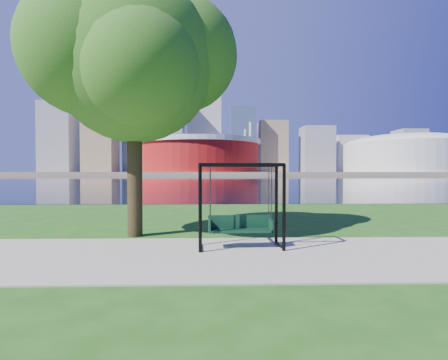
{
  "coord_description": "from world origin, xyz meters",
  "views": [
    {
      "loc": [
        -0.02,
        -8.19,
        1.87
      ],
      "look_at": [
        0.2,
        0.0,
        1.69
      ],
      "focal_mm": 28.0,
      "sensor_mm": 36.0,
      "label": 1
    }
  ],
  "objects": [
    {
      "name": "skyline",
      "position": [
        -4.27,
        319.39,
        35.89
      ],
      "size": [
        392.0,
        66.0,
        96.5
      ],
      "color": "gray",
      "rests_on": "far_bank"
    },
    {
      "name": "path",
      "position": [
        0.0,
        -0.5,
        0.01
      ],
      "size": [
        120.0,
        4.0,
        0.03
      ],
      "primitive_type": "cube",
      "color": "#9E937F",
      "rests_on": "ground"
    },
    {
      "name": "swing",
      "position": [
        0.6,
        0.27,
        1.01
      ],
      "size": [
        2.08,
        0.98,
        2.08
      ],
      "rotation": [
        0.0,
        0.0,
        0.05
      ],
      "color": "black",
      "rests_on": "ground"
    },
    {
      "name": "far_bank",
      "position": [
        0.0,
        306.0,
        1.0
      ],
      "size": [
        900.0,
        228.0,
        2.0
      ],
      "primitive_type": "cube",
      "color": "#937F60",
      "rests_on": "ground"
    },
    {
      "name": "river",
      "position": [
        0.0,
        102.0,
        0.01
      ],
      "size": [
        900.0,
        180.0,
        0.02
      ],
      "primitive_type": "cube",
      "color": "black",
      "rests_on": "ground"
    },
    {
      "name": "park_tree",
      "position": [
        -2.41,
        2.08,
        5.22
      ],
      "size": [
        6.05,
        5.46,
        7.51
      ],
      "color": "black",
      "rests_on": "ground"
    },
    {
      "name": "ground",
      "position": [
        0.0,
        0.0,
        0.0
      ],
      "size": [
        900.0,
        900.0,
        0.0
      ],
      "primitive_type": "plane",
      "color": "#1E5114",
      "rests_on": "ground"
    },
    {
      "name": "stadium",
      "position": [
        -10.0,
        235.0,
        14.23
      ],
      "size": [
        83.0,
        83.0,
        32.0
      ],
      "color": "maroon",
      "rests_on": "far_bank"
    },
    {
      "name": "arena",
      "position": [
        135.0,
        235.0,
        15.87
      ],
      "size": [
        84.0,
        84.0,
        26.56
      ],
      "color": "beige",
      "rests_on": "far_bank"
    }
  ]
}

